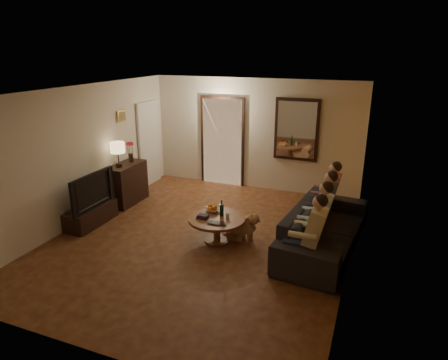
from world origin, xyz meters
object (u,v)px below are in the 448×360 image
at_px(tv_stand, 91,215).
at_px(person_c, 322,209).
at_px(tv, 88,190).
at_px(person_b, 317,222).
at_px(person_a, 310,238).
at_px(person_d, 327,197).
at_px(wine_bottle, 222,208).
at_px(bowl, 212,210).
at_px(table_lamp, 118,154).
at_px(laptop, 216,224).
at_px(coffee_table, 217,229).
at_px(sofa, 325,228).
at_px(dresser, 127,184).
at_px(dog, 242,225).

relative_size(tv_stand, person_c, 0.91).
height_order(tv_stand, tv, tv).
bearing_deg(person_b, person_a, -90.00).
relative_size(person_d, wine_bottle, 3.87).
relative_size(person_a, wine_bottle, 3.87).
bearing_deg(person_a, bowl, 159.00).
bearing_deg(person_b, table_lamp, 171.01).
bearing_deg(laptop, coffee_table, 106.15).
height_order(person_a, person_c, same).
distance_m(person_a, person_c, 1.20).
distance_m(person_b, bowl, 1.87).
height_order(table_lamp, sofa, table_lamp).
distance_m(dresser, person_a, 4.48).
relative_size(dog, wine_bottle, 1.81).
bearing_deg(table_lamp, dresser, 90.00).
bearing_deg(dresser, table_lamp, -90.00).
bearing_deg(tv_stand, wine_bottle, 7.19).
height_order(dog, bowl, dog).
height_order(coffee_table, bowl, bowl).
distance_m(dresser, dog, 3.02).
xyz_separation_m(table_lamp, tv_stand, (0.00, -1.00, -0.96)).
bearing_deg(person_c, person_d, 90.00).
bearing_deg(laptop, wine_bottle, 93.99).
height_order(person_a, coffee_table, person_a).
bearing_deg(person_c, tv, -167.56).
distance_m(tv_stand, coffee_table, 2.54).
bearing_deg(tv_stand, dresser, 90.00).
bearing_deg(person_b, person_c, 90.00).
distance_m(dog, bowl, 0.60).
bearing_deg(sofa, laptop, 118.22).
bearing_deg(person_d, laptop, -135.00).
height_order(tv, person_c, person_c).
distance_m(sofa, person_c, 0.39).
relative_size(table_lamp, person_c, 0.45).
bearing_deg(person_a, sofa, 83.66).
height_order(person_a, laptop, person_a).
bearing_deg(sofa, dresser, 88.36).
bearing_deg(bowl, person_c, 14.57).
distance_m(person_a, laptop, 1.60).
distance_m(dresser, wine_bottle, 2.74).
height_order(coffee_table, laptop, laptop).
bearing_deg(person_d, dresser, -175.76).
height_order(table_lamp, person_b, table_lamp).
height_order(person_b, laptop, person_b).
height_order(person_b, person_d, same).
bearing_deg(bowl, dresser, 161.85).
relative_size(dresser, coffee_table, 0.99).
distance_m(person_b, laptop, 1.64).
xyz_separation_m(tv_stand, bowl, (2.35, 0.45, 0.30)).
height_order(coffee_table, wine_bottle, wine_bottle).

